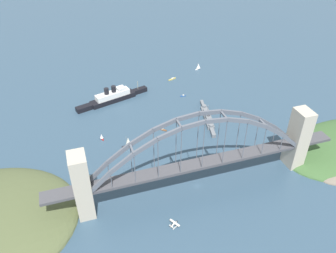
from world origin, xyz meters
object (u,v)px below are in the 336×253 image
at_px(naval_cruiser, 207,117).
at_px(small_boat_4, 172,79).
at_px(small_boat_6, 90,177).
at_px(channel_marker_buoy, 181,161).
at_px(small_boat_2, 162,129).
at_px(small_boat_1, 102,136).
at_px(small_boat_0, 198,66).
at_px(small_boat_3, 241,152).
at_px(seaplane_taxiing_near_bridge, 174,224).
at_px(small_boat_7, 183,96).
at_px(harbor_arch_bridge, 199,159).
at_px(ocean_liner, 113,97).
at_px(small_boat_5, 128,142).

xyz_separation_m(naval_cruiser, small_boat_4, (-6.00, 100.12, -2.25)).
xyz_separation_m(small_boat_6, channel_marker_buoy, (81.31, -2.79, -2.14)).
bearing_deg(small_boat_2, small_boat_1, 176.26).
bearing_deg(small_boat_1, naval_cruiser, -0.19).
relative_size(small_boat_0, small_boat_3, 0.82).
bearing_deg(naval_cruiser, small_boat_2, -175.95).
bearing_deg(small_boat_0, small_boat_3, -100.35).
bearing_deg(channel_marker_buoy, small_boat_3, -8.71).
bearing_deg(seaplane_taxiing_near_bridge, channel_marker_buoy, 66.08).
height_order(seaplane_taxiing_near_bridge, small_boat_7, seaplane_taxiing_near_bridge).
bearing_deg(small_boat_4, harbor_arch_bridge, -102.48).
height_order(small_boat_1, channel_marker_buoy, small_boat_1).
xyz_separation_m(harbor_arch_bridge, ocean_liner, (-41.56, 159.52, -23.80)).
bearing_deg(seaplane_taxiing_near_bridge, small_boat_5, 96.08).
distance_m(small_boat_0, small_boat_2, 152.20).
xyz_separation_m(small_boat_2, small_boat_7, (44.17, 58.30, -0.06)).
height_order(seaplane_taxiing_near_bridge, channel_marker_buoy, seaplane_taxiing_near_bridge).
height_order(small_boat_3, small_boat_5, small_boat_5).
bearing_deg(small_boat_3, small_boat_1, 150.67).
distance_m(small_boat_0, small_boat_3, 188.00).
bearing_deg(harbor_arch_bridge, channel_marker_buoy, 95.16).
height_order(small_boat_3, small_boat_4, small_boat_3).
bearing_deg(naval_cruiser, small_boat_0, 72.20).
height_order(small_boat_5, channel_marker_buoy, small_boat_5).
bearing_deg(harbor_arch_bridge, seaplane_taxiing_near_bridge, -133.94).
xyz_separation_m(small_boat_2, channel_marker_buoy, (0.93, -53.82, 0.37)).
bearing_deg(small_boat_6, small_boat_7, 41.28).
bearing_deg(ocean_liner, naval_cruiser, -37.88).
relative_size(seaplane_taxiing_near_bridge, channel_marker_buoy, 3.24).
relative_size(harbor_arch_bridge, small_boat_0, 26.80).
bearing_deg(small_boat_3, harbor_arch_bridge, -155.52).
distance_m(small_boat_2, small_boat_6, 95.24).
height_order(seaplane_taxiing_near_bridge, small_boat_4, seaplane_taxiing_near_bridge).
distance_m(small_boat_1, small_boat_3, 135.42).
relative_size(small_boat_5, small_boat_6, 1.71).
xyz_separation_m(harbor_arch_bridge, small_boat_1, (-65.63, 90.20, -26.20)).
xyz_separation_m(naval_cruiser, small_boat_2, (-51.87, -3.67, -2.24)).
distance_m(seaplane_taxiing_near_bridge, small_boat_0, 269.34).
bearing_deg(small_boat_2, small_boat_4, 66.15).
relative_size(ocean_liner, small_boat_3, 7.95).
bearing_deg(seaplane_taxiing_near_bridge, small_boat_2, 76.73).
height_order(small_boat_1, small_boat_4, small_boat_1).
distance_m(seaplane_taxiing_near_bridge, channel_marker_buoy, 71.71).
bearing_deg(small_boat_1, harbor_arch_bridge, -53.96).
bearing_deg(ocean_liner, harbor_arch_bridge, -75.40).
height_order(small_boat_2, small_boat_4, small_boat_2).
height_order(harbor_arch_bridge, channel_marker_buoy, harbor_arch_bridge).
bearing_deg(small_boat_7, small_boat_3, -84.27).
height_order(small_boat_0, channel_marker_buoy, small_boat_0).
bearing_deg(naval_cruiser, seaplane_taxiing_near_bridge, -123.04).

